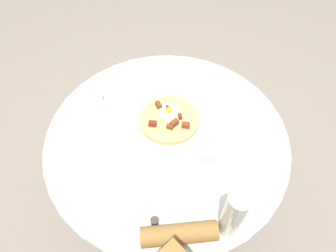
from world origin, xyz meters
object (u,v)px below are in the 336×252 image
at_px(bread_plate, 143,75).
at_px(breakfast_pizza, 169,119).
at_px(water_glass, 206,159).
at_px(dining_table, 167,156).
at_px(water_bottle, 233,215).
at_px(fork, 218,78).
at_px(pepper_shaker, 155,222).
at_px(pizza_plate, 169,122).
at_px(salt_shaker, 99,97).
at_px(knife, 214,82).

bearing_deg(bread_plate, breakfast_pizza, 160.54).
relative_size(breakfast_pizza, water_glass, 2.08).
xyz_separation_m(dining_table, water_glass, (-0.22, -0.00, 0.23)).
bearing_deg(water_bottle, water_glass, -28.64).
bearing_deg(fork, water_bottle, 125.09).
xyz_separation_m(water_glass, water_bottle, (-0.22, 0.12, 0.06)).
bearing_deg(pepper_shaker, bread_plate, -37.44).
height_order(fork, water_bottle, water_bottle).
bearing_deg(pizza_plate, bread_plate, -19.50).
xyz_separation_m(dining_table, water_bottle, (-0.43, 0.12, 0.29)).
distance_m(fork, water_glass, 0.51).
bearing_deg(fork, salt_shaker, 52.44).
bearing_deg(water_bottle, dining_table, -15.21).
distance_m(dining_table, salt_shaker, 0.42).
height_order(water_glass, pepper_shaker, water_glass).
relative_size(breakfast_pizza, salt_shaker, 4.99).
height_order(fork, knife, same).
distance_m(pizza_plate, water_glass, 0.27).
xyz_separation_m(bread_plate, pepper_shaker, (-0.60, 0.46, 0.02)).
height_order(water_bottle, salt_shaker, water_bottle).
xyz_separation_m(salt_shaker, pepper_shaker, (-0.61, 0.20, -0.00)).
xyz_separation_m(water_bottle, pepper_shaker, (0.18, 0.18, -0.10)).
xyz_separation_m(bread_plate, salt_shaker, (0.01, 0.25, 0.02)).
relative_size(bread_plate, fork, 1.01).
distance_m(water_bottle, salt_shaker, 0.79).
xyz_separation_m(bread_plate, water_bottle, (-0.78, 0.28, 0.12)).
height_order(pizza_plate, bread_plate, pizza_plate).
xyz_separation_m(dining_table, breakfast_pizza, (0.04, -0.05, 0.19)).
bearing_deg(knife, bread_plate, 29.90).
bearing_deg(breakfast_pizza, water_bottle, 160.10).
bearing_deg(water_glass, knife, -53.20).
distance_m(pizza_plate, fork, 0.36).
relative_size(bread_plate, pepper_shaker, 3.71).
bearing_deg(fork, dining_table, 91.59).
relative_size(pizza_plate, knife, 1.76).
bearing_deg(fork, pepper_shaker, 106.11).
distance_m(dining_table, bread_plate, 0.42).
distance_m(bread_plate, water_glass, 0.59).
height_order(pizza_plate, breakfast_pizza, breakfast_pizza).
relative_size(bread_plate, water_glass, 1.44).
bearing_deg(salt_shaker, pepper_shaker, 161.44).
height_order(breakfast_pizza, bread_plate, breakfast_pizza).
relative_size(water_glass, salt_shaker, 2.40).
bearing_deg(water_bottle, knife, -44.86).
bearing_deg(water_bottle, bread_plate, -19.73).
relative_size(pizza_plate, bread_plate, 1.76).
height_order(water_glass, water_bottle, water_bottle).
bearing_deg(water_glass, dining_table, 0.14).
relative_size(dining_table, knife, 5.75).
xyz_separation_m(fork, water_bottle, (-0.51, 0.53, 0.12)).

